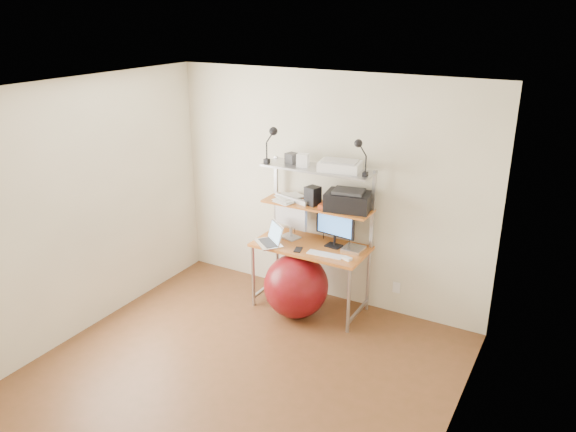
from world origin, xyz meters
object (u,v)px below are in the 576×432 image
object	(u,v)px
monitor_silver	(291,214)
monitor_black	(335,226)
printer	(348,201)
laptop	(272,239)
exercise_ball	(296,286)

from	to	relation	value
monitor_silver	monitor_black	world-z (taller)	monitor_silver
printer	monitor_black	bearing A→B (deg)	-172.21
monitor_silver	printer	bearing A→B (deg)	20.50
monitor_black	laptop	xyz separation A→B (m)	(-0.60, -0.27, -0.18)
monitor_black	exercise_ball	world-z (taller)	monitor_black
monitor_black	printer	size ratio (longest dim) A/B	0.92
laptop	monitor_silver	bearing A→B (deg)	108.95
monitor_black	printer	distance (m)	0.31
printer	exercise_ball	bearing A→B (deg)	-148.63
printer	exercise_ball	distance (m)	1.06
monitor_silver	exercise_ball	world-z (taller)	monitor_silver
laptop	monitor_black	bearing A→B (deg)	62.38
monitor_black	exercise_ball	distance (m)	0.75
monitor_black	exercise_ball	size ratio (longest dim) A/B	0.66
monitor_silver	exercise_ball	bearing A→B (deg)	-36.72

